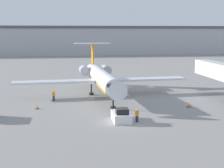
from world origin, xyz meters
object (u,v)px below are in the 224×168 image
at_px(traffic_cone_left, 37,107).
at_px(traffic_cone_right, 189,105).
at_px(airplane_main, 101,77).
at_px(worker_by_wing, 54,96).
at_px(pushback_tug, 121,116).
at_px(worker_near_tug, 137,115).
at_px(jet_bridge, 219,71).

distance_m(traffic_cone_left, traffic_cone_right, 22.39).
bearing_deg(traffic_cone_right, airplane_main, 138.10).
xyz_separation_m(worker_by_wing, traffic_cone_left, (-2.14, -5.19, -0.58)).
bearing_deg(pushback_tug, worker_near_tug, -19.09).
bearing_deg(pushback_tug, worker_by_wing, 124.61).
height_order(airplane_main, jet_bridge, airplane_main).
distance_m(worker_near_tug, jet_bridge, 22.16).
distance_m(traffic_cone_right, jet_bridge, 11.23).
relative_size(airplane_main, worker_by_wing, 18.19).
relative_size(airplane_main, worker_near_tug, 18.46).
height_order(worker_by_wing, traffic_cone_right, worker_by_wing).
xyz_separation_m(worker_near_tug, traffic_cone_left, (-12.99, 8.47, -0.56)).
xyz_separation_m(pushback_tug, worker_near_tug, (1.87, -0.65, 0.18)).
bearing_deg(worker_near_tug, worker_by_wing, 128.47).
relative_size(airplane_main, pushback_tug, 8.12).
xyz_separation_m(worker_near_tug, jet_bridge, (17.25, 13.43, 3.60)).
height_order(worker_near_tug, traffic_cone_right, worker_near_tug).
relative_size(pushback_tug, traffic_cone_left, 6.05).
relative_size(worker_near_tug, traffic_cone_left, 2.66).
height_order(worker_by_wing, traffic_cone_left, worker_by_wing).
xyz_separation_m(airplane_main, traffic_cone_left, (-10.28, -8.96, -2.96)).
distance_m(pushback_tug, worker_by_wing, 15.81).
bearing_deg(traffic_cone_left, jet_bridge, 9.32).
relative_size(airplane_main, jet_bridge, 2.12).
bearing_deg(traffic_cone_left, traffic_cone_right, -4.69).
distance_m(airplane_main, traffic_cone_left, 13.96).
bearing_deg(worker_by_wing, pushback_tug, -55.39).
xyz_separation_m(worker_by_wing, jet_bridge, (28.11, -0.23, 3.58)).
bearing_deg(worker_near_tug, airplane_main, 98.85).
relative_size(pushback_tug, worker_by_wing, 2.24).
xyz_separation_m(worker_near_tug, worker_by_wing, (-10.85, 13.66, 0.01)).
distance_m(worker_near_tug, traffic_cone_left, 15.52).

